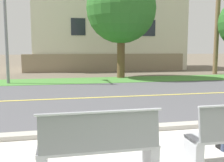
# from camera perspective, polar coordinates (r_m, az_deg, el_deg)

# --- Properties ---
(ground_plane) EXTENTS (140.00, 140.00, 0.00)m
(ground_plane) POSITION_cam_1_polar(r_m,az_deg,el_deg) (11.40, -3.01, -2.21)
(ground_plane) COLOR #665B4C
(curb_edge) EXTENTS (44.00, 0.30, 0.11)m
(curb_edge) POSITION_cam_1_polar(r_m,az_deg,el_deg) (6.00, 5.48, -10.28)
(curb_edge) COLOR #ADA89E
(curb_edge) RESTS_ON ground_plane
(street_asphalt) EXTENTS (52.00, 8.00, 0.01)m
(street_asphalt) POSITION_cam_1_polar(r_m,az_deg,el_deg) (9.94, -1.67, -3.56)
(street_asphalt) COLOR #515156
(street_asphalt) RESTS_ON ground_plane
(road_centre_line) EXTENTS (48.00, 0.14, 0.01)m
(road_centre_line) POSITION_cam_1_polar(r_m,az_deg,el_deg) (9.94, -1.67, -3.53)
(road_centre_line) COLOR #E0CC4C
(road_centre_line) RESTS_ON ground_plane
(far_verge_grass) EXTENTS (48.00, 2.80, 0.02)m
(far_verge_grass) POSITION_cam_1_polar(r_m,az_deg,el_deg) (15.15, -5.25, 0.12)
(far_verge_grass) COLOR #478438
(far_verge_grass) RESTS_ON ground_plane
(bench_left) EXTENTS (1.74, 0.48, 1.01)m
(bench_left) POSITION_cam_1_polar(r_m,az_deg,el_deg) (3.87, -2.78, -14.02)
(bench_left) COLOR #9EA0A8
(bench_left) RESTS_ON ground_plane
(shade_tree_far_left) EXTENTS (4.29, 4.29, 7.08)m
(shade_tree_far_left) POSITION_cam_1_polar(r_m,az_deg,el_deg) (16.64, 2.55, 16.63)
(shade_tree_far_left) COLOR brown
(shade_tree_far_left) RESTS_ON ground_plane
(garden_wall) EXTENTS (13.00, 0.36, 1.40)m
(garden_wall) POSITION_cam_1_polar(r_m,az_deg,el_deg) (21.04, -1.14, 4.00)
(garden_wall) COLOR gray
(garden_wall) RESTS_ON ground_plane
(house_across_street) EXTENTS (13.73, 6.91, 6.95)m
(house_across_street) POSITION_cam_1_polar(r_m,az_deg,el_deg) (24.32, -1.12, 11.07)
(house_across_street) COLOR beige
(house_across_street) RESTS_ON ground_plane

